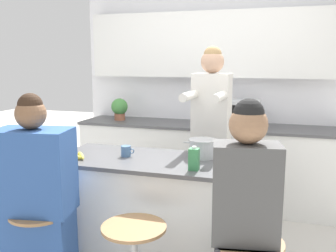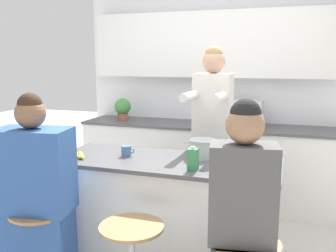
# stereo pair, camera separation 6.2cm
# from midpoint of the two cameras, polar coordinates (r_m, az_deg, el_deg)

# --- Properties ---
(wall_back) EXTENTS (3.20, 0.22, 2.70)m
(wall_back) POSITION_cam_midpoint_polar(r_m,az_deg,el_deg) (4.50, 6.29, 8.60)
(wall_back) COLOR white
(wall_back) RESTS_ON ground_plane
(back_counter) EXTENTS (2.97, 0.60, 0.93)m
(back_counter) POSITION_cam_midpoint_polar(r_m,az_deg,el_deg) (4.39, 5.30, -5.71)
(back_counter) COLOR white
(back_counter) RESTS_ON ground_plane
(kitchen_island) EXTENTS (1.72, 0.68, 0.90)m
(kitchen_island) POSITION_cam_midpoint_polar(r_m,az_deg,el_deg) (2.99, -1.01, -13.43)
(kitchen_island) COLOR black
(kitchen_island) RESTS_ON ground_plane
(bar_stool_leftmost) EXTENTS (0.40, 0.40, 0.65)m
(bar_stool_leftmost) POSITION_cam_midpoint_polar(r_m,az_deg,el_deg) (2.83, -19.28, -17.37)
(bar_stool_leftmost) COLOR #997047
(bar_stool_leftmost) RESTS_ON ground_plane
(person_cooking) EXTENTS (0.35, 0.58, 1.77)m
(person_cooking) POSITION_cam_midpoint_polar(r_m,az_deg,el_deg) (3.38, 5.99, -2.77)
(person_cooking) COLOR #383842
(person_cooking) RESTS_ON ground_plane
(person_wrapped_blanket) EXTENTS (0.53, 0.36, 1.44)m
(person_wrapped_blanket) POSITION_cam_midpoint_polar(r_m,az_deg,el_deg) (2.71, -20.01, -11.53)
(person_wrapped_blanket) COLOR #2D5193
(person_wrapped_blanket) RESTS_ON ground_plane
(person_seated_near) EXTENTS (0.40, 0.32, 1.45)m
(person_seated_near) POSITION_cam_midpoint_polar(r_m,az_deg,el_deg) (2.22, 10.72, -16.02)
(person_seated_near) COLOR #333338
(person_seated_near) RESTS_ON ground_plane
(cooking_pot) EXTENTS (0.31, 0.22, 0.14)m
(cooking_pot) POSITION_cam_midpoint_polar(r_m,az_deg,el_deg) (2.91, 4.70, -3.42)
(cooking_pot) COLOR #B7BABC
(cooking_pot) RESTS_ON kitchen_island
(fruit_bowl) EXTENTS (0.21, 0.21, 0.07)m
(fruit_bowl) POSITION_cam_midpoint_polar(r_m,az_deg,el_deg) (2.73, 12.95, -5.32)
(fruit_bowl) COLOR white
(fruit_bowl) RESTS_ON kitchen_island
(coffee_cup_near) EXTENTS (0.11, 0.08, 0.08)m
(coffee_cup_near) POSITION_cam_midpoint_polar(r_m,az_deg,el_deg) (2.96, -7.01, -3.82)
(coffee_cup_near) COLOR #4C7099
(coffee_cup_near) RESTS_ON kitchen_island
(banana_bunch) EXTENTS (0.18, 0.13, 0.06)m
(banana_bunch) POSITION_cam_midpoint_polar(r_m,az_deg,el_deg) (2.96, -14.39, -4.40)
(banana_bunch) COLOR yellow
(banana_bunch) RESTS_ON kitchen_island
(juice_carton) EXTENTS (0.07, 0.07, 0.17)m
(juice_carton) POSITION_cam_midpoint_polar(r_m,az_deg,el_deg) (2.58, 3.29, -5.06)
(juice_carton) COLOR #38844C
(juice_carton) RESTS_ON kitchen_island
(microwave) EXTENTS (0.53, 0.36, 0.29)m
(microwave) POSITION_cam_midpoint_polar(r_m,az_deg,el_deg) (4.17, 9.75, 1.91)
(microwave) COLOR #B2B5B7
(microwave) RESTS_ON back_counter
(potted_plant) EXTENTS (0.20, 0.20, 0.27)m
(potted_plant) POSITION_cam_midpoint_polar(r_m,az_deg,el_deg) (4.60, -7.78, 2.72)
(potted_plant) COLOR #93563D
(potted_plant) RESTS_ON back_counter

